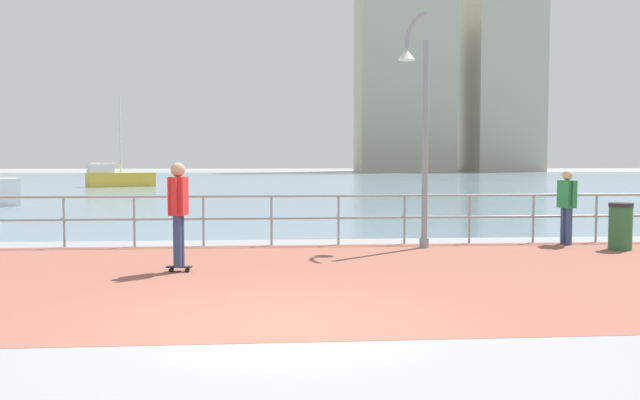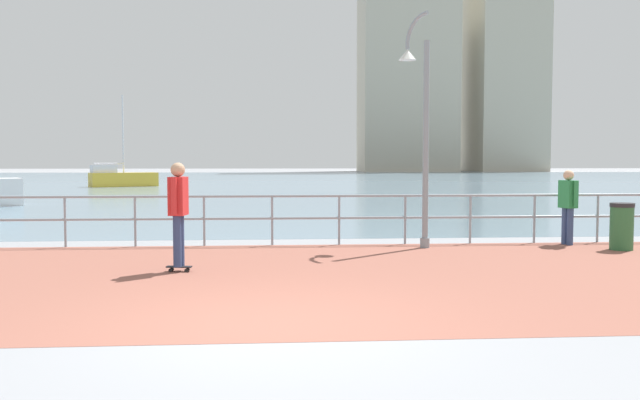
{
  "view_description": "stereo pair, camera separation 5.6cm",
  "coord_description": "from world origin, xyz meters",
  "px_view_note": "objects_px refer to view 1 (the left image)",
  "views": [
    {
      "loc": [
        -0.01,
        -6.79,
        1.75
      ],
      "look_at": [
        0.81,
        3.96,
        1.1
      ],
      "focal_mm": 36.26,
      "sensor_mm": 36.0,
      "label": 1
    },
    {
      "loc": [
        0.05,
        -6.79,
        1.75
      ],
      "look_at": [
        0.81,
        3.96,
        1.1
      ],
      "focal_mm": 36.26,
      "sensor_mm": 36.0,
      "label": 2
    }
  ],
  "objects_px": {
    "skateboarder": "(178,206)",
    "sailboat_white": "(118,178)",
    "bystander": "(567,201)",
    "trash_bin": "(620,226)",
    "lamppost": "(419,118)"
  },
  "relations": [
    {
      "from": "lamppost",
      "to": "bystander",
      "type": "height_order",
      "value": "lamppost"
    },
    {
      "from": "bystander",
      "to": "sailboat_white",
      "type": "xyz_separation_m",
      "value": [
        -16.69,
        32.46,
        -0.31
      ]
    },
    {
      "from": "skateboarder",
      "to": "bystander",
      "type": "height_order",
      "value": "skateboarder"
    },
    {
      "from": "trash_bin",
      "to": "sailboat_white",
      "type": "relative_size",
      "value": 0.15
    },
    {
      "from": "bystander",
      "to": "lamppost",
      "type": "bearing_deg",
      "value": -178.18
    },
    {
      "from": "lamppost",
      "to": "trash_bin",
      "type": "height_order",
      "value": "lamppost"
    },
    {
      "from": "skateboarder",
      "to": "bystander",
      "type": "xyz_separation_m",
      "value": [
        7.63,
        2.79,
        -0.12
      ]
    },
    {
      "from": "bystander",
      "to": "sailboat_white",
      "type": "distance_m",
      "value": 36.5
    },
    {
      "from": "bystander",
      "to": "sailboat_white",
      "type": "relative_size",
      "value": 0.25
    },
    {
      "from": "skateboarder",
      "to": "trash_bin",
      "type": "distance_m",
      "value": 8.57
    },
    {
      "from": "lamppost",
      "to": "trash_bin",
      "type": "distance_m",
      "value": 4.5
    },
    {
      "from": "skateboarder",
      "to": "sailboat_white",
      "type": "height_order",
      "value": "sailboat_white"
    },
    {
      "from": "sailboat_white",
      "to": "lamppost",
      "type": "bearing_deg",
      "value": -67.47
    },
    {
      "from": "trash_bin",
      "to": "bystander",
      "type": "bearing_deg",
      "value": 129.39
    },
    {
      "from": "bystander",
      "to": "sailboat_white",
      "type": "height_order",
      "value": "sailboat_white"
    }
  ]
}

